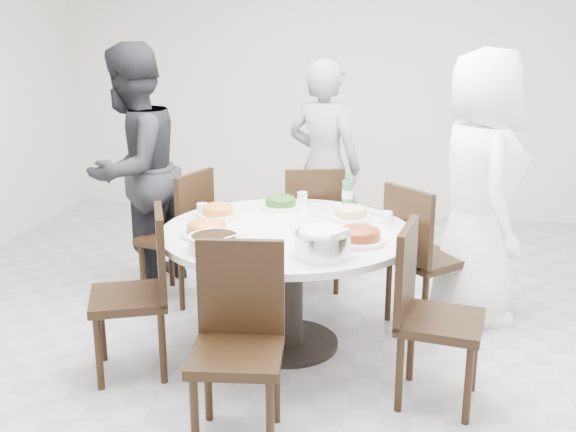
% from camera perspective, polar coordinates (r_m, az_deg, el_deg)
% --- Properties ---
extents(floor, '(6.00, 6.00, 0.01)m').
position_cam_1_polar(floor, '(4.40, 1.51, -10.01)').
color(floor, '#AEADB2').
rests_on(floor, ground).
extents(wall_back, '(6.00, 0.01, 2.80)m').
position_cam_1_polar(wall_back, '(6.97, 5.26, 11.47)').
color(wall_back, silver).
rests_on(wall_back, ground).
extents(wall_front, '(6.00, 0.01, 2.80)m').
position_cam_1_polar(wall_front, '(1.20, -19.70, -10.61)').
color(wall_front, silver).
rests_on(wall_front, ground).
extents(dining_table, '(1.50, 1.50, 0.75)m').
position_cam_1_polar(dining_table, '(4.12, -0.12, -6.15)').
color(dining_table, silver).
rests_on(dining_table, floor).
extents(chair_ne, '(0.59, 0.59, 0.95)m').
position_cam_1_polar(chair_ne, '(4.48, 11.72, -3.30)').
color(chair_ne, black).
rests_on(chair_ne, floor).
extents(chair_n, '(0.52, 0.52, 0.95)m').
position_cam_1_polar(chair_n, '(5.01, 1.93, -0.92)').
color(chair_n, black).
rests_on(chair_n, floor).
extents(chair_nw, '(0.53, 0.53, 0.95)m').
position_cam_1_polar(chair_nw, '(4.88, -9.59, -1.62)').
color(chair_nw, black).
rests_on(chair_nw, floor).
extents(chair_sw, '(0.55, 0.55, 0.95)m').
position_cam_1_polar(chair_sw, '(3.88, -13.37, -6.45)').
color(chair_sw, black).
rests_on(chair_sw, floor).
extents(chair_s, '(0.46, 0.46, 0.95)m').
position_cam_1_polar(chair_s, '(3.17, -4.40, -11.27)').
color(chair_s, black).
rests_on(chair_s, floor).
extents(chair_se, '(0.49, 0.49, 0.95)m').
position_cam_1_polar(chair_se, '(3.57, 12.82, -8.39)').
color(chair_se, black).
rests_on(chair_se, floor).
extents(diner_right, '(0.72, 0.97, 1.79)m').
position_cam_1_polar(diner_right, '(4.57, 15.92, 2.29)').
color(diner_right, white).
rests_on(diner_right, floor).
extents(diner_middle, '(0.71, 0.58, 1.68)m').
position_cam_1_polar(diner_middle, '(5.36, 3.06, 4.21)').
color(diner_middle, black).
rests_on(diner_middle, floor).
extents(diner_left, '(0.86, 1.01, 1.81)m').
position_cam_1_polar(diner_left, '(5.00, -12.99, 3.76)').
color(diner_left, black).
rests_on(diner_left, floor).
extents(dish_greens, '(0.26, 0.26, 0.07)m').
position_cam_1_polar(dish_greens, '(4.45, -0.63, 1.05)').
color(dish_greens, white).
rests_on(dish_greens, dining_table).
extents(dish_pale, '(0.25, 0.25, 0.07)m').
position_cam_1_polar(dish_pale, '(4.21, 5.34, 0.14)').
color(dish_pale, white).
rests_on(dish_pale, dining_table).
extents(dish_orange, '(0.25, 0.25, 0.07)m').
position_cam_1_polar(dish_orange, '(4.26, -5.94, 0.31)').
color(dish_orange, white).
rests_on(dish_orange, dining_table).
extents(dish_redbrown, '(0.30, 0.30, 0.08)m').
position_cam_1_polar(dish_redbrown, '(3.76, 6.05, -1.72)').
color(dish_redbrown, white).
rests_on(dish_redbrown, dining_table).
extents(dish_tofu, '(0.29, 0.29, 0.08)m').
position_cam_1_polar(dish_tofu, '(3.89, -6.91, -1.16)').
color(dish_tofu, white).
rests_on(dish_tofu, dining_table).
extents(rice_bowl, '(0.30, 0.30, 0.13)m').
position_cam_1_polar(rice_bowl, '(3.53, 2.95, -2.42)').
color(rice_bowl, silver).
rests_on(rice_bowl, dining_table).
extents(soup_bowl, '(0.28, 0.28, 0.09)m').
position_cam_1_polar(soup_bowl, '(3.63, -6.23, -2.29)').
color(soup_bowl, white).
rests_on(soup_bowl, dining_table).
extents(beverage_bottle, '(0.07, 0.07, 0.25)m').
position_cam_1_polar(beverage_bottle, '(4.40, 5.08, 2.08)').
color(beverage_bottle, '#307A46').
rests_on(beverage_bottle, dining_table).
extents(tea_cups, '(0.07, 0.07, 0.08)m').
position_cam_1_polar(tea_cups, '(4.54, 1.24, 1.44)').
color(tea_cups, white).
rests_on(tea_cups, dining_table).
extents(chopsticks, '(0.24, 0.04, 0.01)m').
position_cam_1_polar(chopsticks, '(4.58, 1.50, 1.13)').
color(chopsticks, tan).
rests_on(chopsticks, dining_table).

